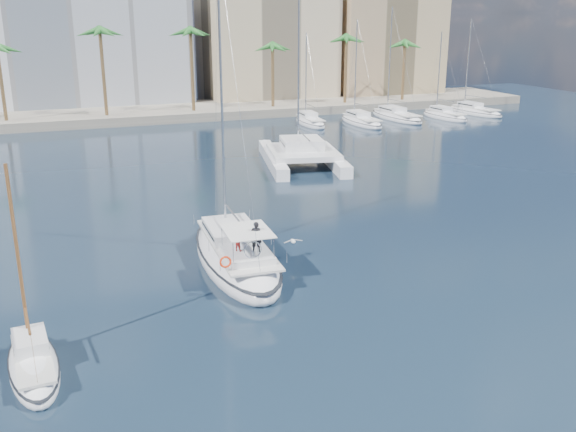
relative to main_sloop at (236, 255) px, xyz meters
name	(u,v)px	position (x,y,z in m)	size (l,w,h in m)	color
ground	(308,277)	(3.20, -3.20, -0.56)	(160.00, 160.00, 0.00)	black
quay	(140,113)	(3.20, 57.80, 0.04)	(120.00, 14.00, 1.20)	gray
building_modern	(37,13)	(-8.80, 69.80, 13.44)	(42.00, 16.00, 28.00)	silver
building_beige	(266,39)	(25.20, 66.80, 9.44)	(20.00, 14.00, 20.00)	#C5B08E
building_tan_right	(382,44)	(45.20, 64.80, 8.44)	(18.00, 12.00, 18.00)	tan
palm_centre	(140,43)	(3.20, 53.80, 9.72)	(3.60, 3.60, 12.30)	brown
palm_right	(372,40)	(37.20, 53.80, 9.72)	(3.60, 3.60, 12.30)	brown
main_sloop	(236,255)	(0.00, 0.00, 0.00)	(4.82, 13.09, 19.12)	white
small_sloop	(33,364)	(-11.13, -8.40, -0.19)	(2.46, 6.40, 9.01)	white
catamaran	(302,152)	(13.49, 22.86, 0.63)	(9.63, 14.90, 19.84)	white
seagull	(293,241)	(3.41, -0.42, 0.58)	(1.18, 0.51, 0.22)	silver
moored_yacht_a	(310,125)	(23.20, 43.80, -0.56)	(2.72, 9.35, 11.90)	white
moored_yacht_b	(361,124)	(29.70, 41.80, -0.56)	(3.14, 10.78, 13.72)	white
moored_yacht_c	(396,119)	(36.20, 43.80, -0.56)	(3.55, 12.21, 15.54)	white
moored_yacht_d	(444,119)	(42.70, 41.80, -0.56)	(2.72, 9.35, 11.90)	white
moored_yacht_e	(474,114)	(49.20, 43.80, -0.56)	(3.14, 10.78, 13.72)	white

